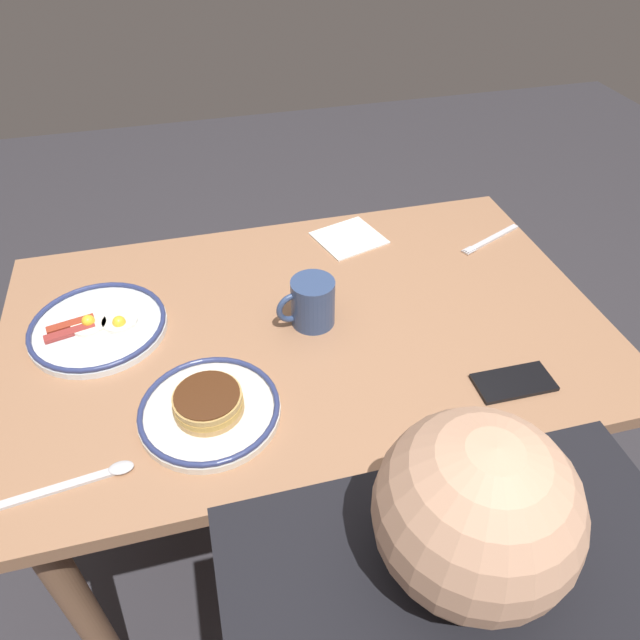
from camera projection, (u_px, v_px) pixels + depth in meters
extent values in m
plane|color=#323035|center=(310.00, 515.00, 1.67)|extent=(6.00, 6.00, 0.00)
cube|color=#A47352|center=(305.00, 328.00, 1.20)|extent=(1.22, 0.77, 0.03)
cylinder|color=#8B6246|center=(451.00, 327.00, 1.76)|extent=(0.06, 0.06, 0.71)
cylinder|color=#8B6246|center=(95.00, 391.00, 1.56)|extent=(0.06, 0.06, 0.71)
cylinder|color=#8B6246|center=(559.00, 495.00, 1.32)|extent=(0.06, 0.06, 0.71)
cylinder|color=#8B6246|center=(84.00, 613.00, 1.13)|extent=(0.06, 0.06, 0.71)
cylinder|color=white|center=(99.00, 328.00, 1.16)|extent=(0.27, 0.27, 0.01)
torus|color=navy|center=(97.00, 324.00, 1.15)|extent=(0.27, 0.27, 0.01)
cylinder|color=white|center=(120.00, 321.00, 1.16)|extent=(0.07, 0.07, 0.01)
sphere|color=yellow|center=(119.00, 322.00, 1.15)|extent=(0.03, 0.03, 0.03)
cylinder|color=white|center=(89.00, 325.00, 1.15)|extent=(0.07, 0.07, 0.01)
sphere|color=yellow|center=(88.00, 321.00, 1.15)|extent=(0.03, 0.03, 0.03)
cube|color=#A83824|center=(71.00, 324.00, 1.15)|extent=(0.09, 0.04, 0.01)
cube|color=#9E3430|center=(70.00, 332.00, 1.14)|extent=(0.10, 0.04, 0.01)
cylinder|color=silver|center=(210.00, 412.00, 1.00)|extent=(0.25, 0.25, 0.01)
torus|color=navy|center=(209.00, 408.00, 0.99)|extent=(0.24, 0.24, 0.01)
cylinder|color=tan|center=(209.00, 407.00, 0.99)|extent=(0.12, 0.12, 0.01)
cylinder|color=gold|center=(208.00, 403.00, 0.98)|extent=(0.12, 0.12, 0.01)
cylinder|color=tan|center=(207.00, 398.00, 0.97)|extent=(0.12, 0.12, 0.01)
cylinder|color=#4C2814|center=(207.00, 395.00, 0.97)|extent=(0.11, 0.11, 0.00)
cylinder|color=#334772|center=(312.00, 301.00, 1.16)|extent=(0.09, 0.09, 0.10)
torus|color=#334772|center=(292.00, 307.00, 1.14)|extent=(0.07, 0.03, 0.07)
cylinder|color=brown|center=(312.00, 288.00, 1.14)|extent=(0.08, 0.08, 0.01)
cube|color=black|center=(514.00, 382.00, 1.06)|extent=(0.14, 0.07, 0.01)
cube|color=white|center=(349.00, 238.00, 1.42)|extent=(0.18, 0.18, 0.00)
cube|color=silver|center=(492.00, 239.00, 1.42)|extent=(0.18, 0.09, 0.01)
cube|color=silver|center=(466.00, 249.00, 1.38)|extent=(0.03, 0.02, 0.00)
cube|color=silver|center=(468.00, 250.00, 1.38)|extent=(0.03, 0.02, 0.00)
cube|color=silver|center=(470.00, 251.00, 1.38)|extent=(0.03, 0.02, 0.00)
cube|color=silver|center=(472.00, 252.00, 1.37)|extent=(0.03, 0.02, 0.00)
cube|color=silver|center=(65.00, 486.00, 0.89)|extent=(0.19, 0.04, 0.01)
ellipsoid|color=silver|center=(121.00, 468.00, 0.91)|extent=(0.04, 0.03, 0.01)
sphere|color=tan|center=(476.00, 512.00, 0.49)|extent=(0.18, 0.18, 0.18)
cylinder|color=#DFAD7D|center=(423.00, 504.00, 0.83)|extent=(0.07, 0.07, 0.26)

